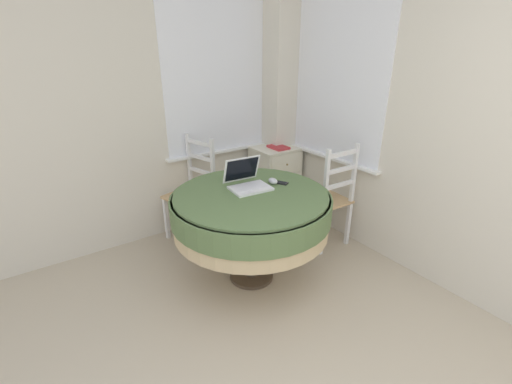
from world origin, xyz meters
TOP-DOWN VIEW (x-y plane):
  - corner_room_shell at (1.14, 1.91)m, footprint 4.24×4.89m
  - round_dining_table at (0.80, 1.89)m, footprint 1.22×1.22m
  - laptop at (0.84, 2.01)m, footprint 0.33×0.32m
  - computer_mouse at (1.05, 1.95)m, footprint 0.06×0.09m
  - cell_phone at (1.11, 1.92)m, footprint 0.10×0.13m
  - dining_chair_near_back_window at (0.72, 2.80)m, footprint 0.49×0.49m
  - dining_chair_near_right_window at (1.69, 1.94)m, footprint 0.40×0.41m
  - corner_cabinet at (1.71, 2.79)m, footprint 0.48×0.44m
  - book_on_cabinet at (1.71, 2.73)m, footprint 0.16×0.22m

SIDE VIEW (x-z plane):
  - corner_cabinet at x=1.71m, z-range 0.00..0.78m
  - dining_chair_near_back_window at x=0.72m, z-range -0.04..0.97m
  - dining_chair_near_right_window at x=1.69m, z-range -0.04..0.97m
  - round_dining_table at x=0.80m, z-range 0.24..1.00m
  - cell_phone at x=1.11m, z-range 0.76..0.77m
  - book_on_cabinet at x=1.71m, z-range 0.77..0.80m
  - computer_mouse at x=1.05m, z-range 0.76..0.81m
  - laptop at x=0.84m, z-range 0.70..0.93m
  - corner_room_shell at x=1.14m, z-range 0.00..2.55m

